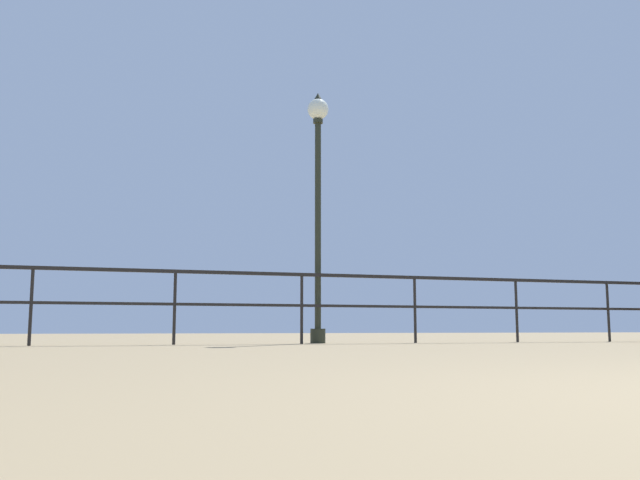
{
  "coord_description": "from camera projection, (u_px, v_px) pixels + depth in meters",
  "views": [
    {
      "loc": [
        -2.92,
        -0.72,
        0.22
      ],
      "look_at": [
        0.12,
        8.43,
        1.48
      ],
      "focal_mm": 38.28,
      "sensor_mm": 36.0,
      "label": 1
    }
  ],
  "objects": [
    {
      "name": "lamppost_center",
      "position": [
        318.0,
        182.0,
        10.59
      ],
      "size": [
        0.33,
        0.33,
        3.92
      ],
      "color": "#272A1C",
      "rests_on": "ground_plane"
    },
    {
      "name": "pier_railing",
      "position": [
        302.0,
        292.0,
        10.06
      ],
      "size": [
        22.17,
        0.05,
        1.04
      ],
      "color": "black",
      "rests_on": "ground_plane"
    }
  ]
}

